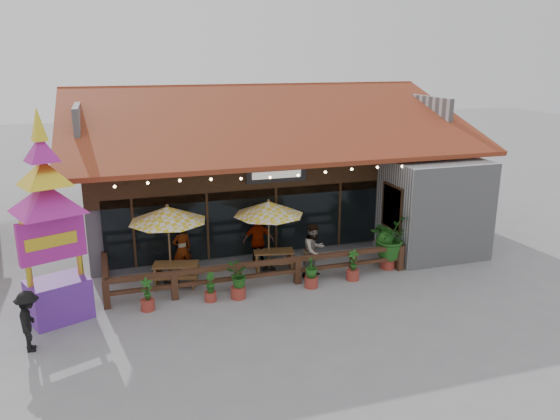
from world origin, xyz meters
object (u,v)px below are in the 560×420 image
object	(u,v)px
picnic_table_left	(176,270)
picnic_table_right	(274,257)
tropical_plant	(389,238)
thai_sign_tower	(47,204)
pedestrian	(29,321)
umbrella_right	(269,209)
umbrella_left	(168,214)

from	to	relation	value
picnic_table_left	picnic_table_right	bearing A→B (deg)	4.40
picnic_table_right	tropical_plant	distance (m)	4.08
picnic_table_right	thai_sign_tower	size ratio (longest dim) A/B	0.25
tropical_plant	pedestrian	xyz separation A→B (m)	(-11.35, -2.21, -0.31)
umbrella_right	umbrella_left	bearing A→B (deg)	-179.40
picnic_table_left	thai_sign_tower	world-z (taller)	thai_sign_tower
umbrella_left	umbrella_right	distance (m)	3.38
umbrella_right	tropical_plant	world-z (taller)	umbrella_right
picnic_table_right	thai_sign_tower	world-z (taller)	thai_sign_tower
pedestrian	tropical_plant	bearing A→B (deg)	-81.90
umbrella_right	picnic_table_left	distance (m)	3.69
picnic_table_left	pedestrian	bearing A→B (deg)	-142.49
umbrella_left	thai_sign_tower	xyz separation A→B (m)	(-3.32, -1.60, 1.04)
umbrella_left	picnic_table_left	world-z (taller)	umbrella_left
umbrella_right	thai_sign_tower	xyz separation A→B (m)	(-6.70, -1.64, 1.15)
thai_sign_tower	umbrella_right	bearing A→B (deg)	13.73
thai_sign_tower	picnic_table_right	bearing A→B (deg)	14.17
tropical_plant	pedestrian	size ratio (longest dim) A/B	1.22
umbrella_left	picnic_table_left	bearing A→B (deg)	-38.95
umbrella_left	thai_sign_tower	bearing A→B (deg)	-154.26
picnic_table_right	pedestrian	size ratio (longest dim) A/B	1.00
picnic_table_left	picnic_table_right	xyz separation A→B (m)	(3.43, 0.26, -0.02)
pedestrian	umbrella_right	bearing A→B (deg)	-68.74
umbrella_right	picnic_table_left	size ratio (longest dim) A/B	1.51
umbrella_left	tropical_plant	xyz separation A→B (m)	(7.44, -1.03, -1.24)
picnic_table_left	tropical_plant	distance (m)	7.37
picnic_table_left	pedestrian	size ratio (longest dim) A/B	1.07
picnic_table_right	tropical_plant	size ratio (longest dim) A/B	0.82
picnic_table_left	umbrella_left	bearing A→B (deg)	141.05
picnic_table_left	tropical_plant	world-z (taller)	tropical_plant
thai_sign_tower	picnic_table_left	bearing A→B (deg)	23.07
picnic_table_right	tropical_plant	bearing A→B (deg)	-16.83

